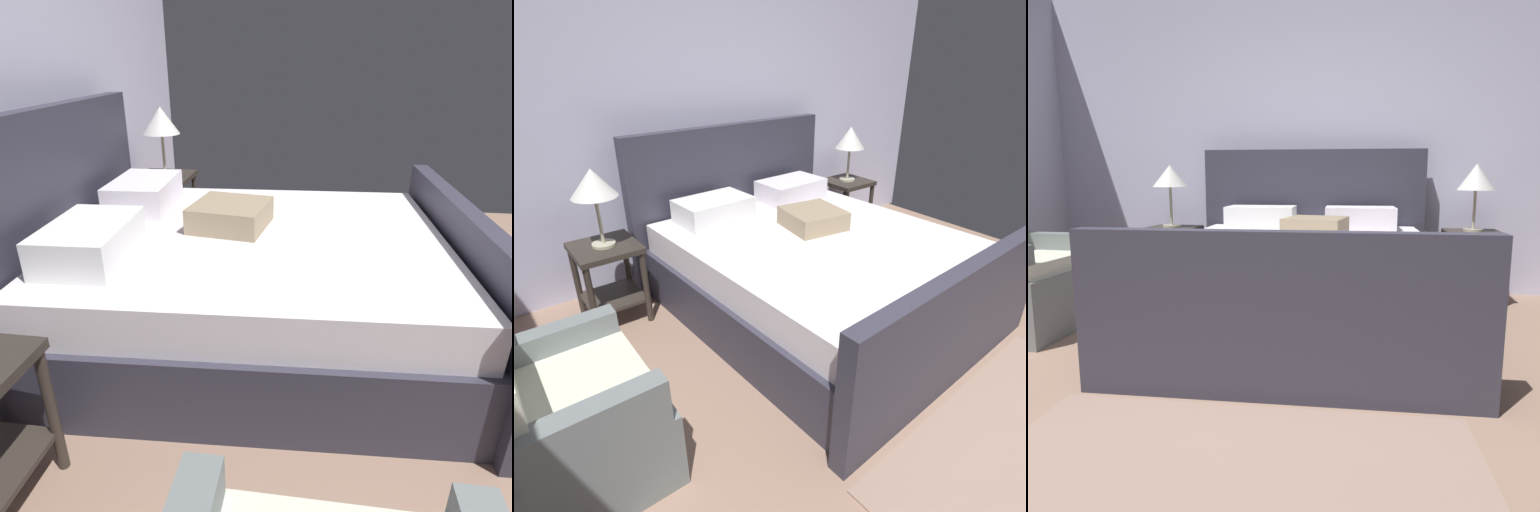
{
  "view_description": "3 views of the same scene",
  "coord_description": "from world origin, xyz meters",
  "views": [
    {
      "loc": [
        -2.22,
        1.37,
        1.51
      ],
      "look_at": [
        0.11,
        1.69,
        0.46
      ],
      "focal_mm": 31.51,
      "sensor_mm": 36.0,
      "label": 1
    },
    {
      "loc": [
        -1.92,
        -0.35,
        1.83
      ],
      "look_at": [
        -0.27,
        1.84,
        0.49
      ],
      "focal_mm": 29.69,
      "sensor_mm": 36.0,
      "label": 2
    },
    {
      "loc": [
        0.52,
        -1.45,
        1.03
      ],
      "look_at": [
        -0.09,
        1.85,
        0.48
      ],
      "focal_mm": 33.12,
      "sensor_mm": 36.0,
      "label": 3
    }
  ],
  "objects": [
    {
      "name": "nightstand_right",
      "position": [
        1.36,
        2.63,
        0.4
      ],
      "size": [
        0.44,
        0.44,
        0.6
      ],
      "color": "#322B25",
      "rests_on": "ground"
    },
    {
      "name": "bed",
      "position": [
        0.06,
        1.74,
        0.35
      ],
      "size": [
        2.06,
        2.37,
        1.28
      ],
      "color": "#353442",
      "rests_on": "ground"
    },
    {
      "name": "table_lamp_right",
      "position": [
        1.36,
        2.63,
        1.03
      ],
      "size": [
        0.29,
        0.29,
        0.55
      ],
      "color": "#B7B293",
      "rests_on": "nightstand_right"
    }
  ]
}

